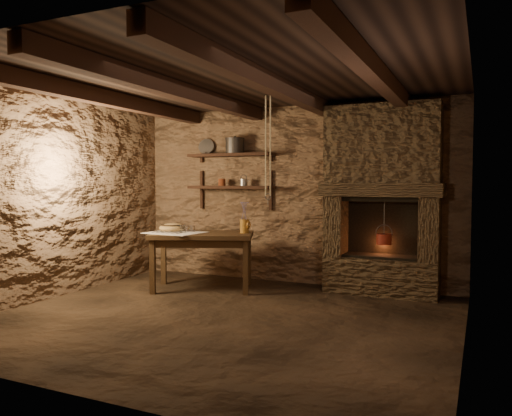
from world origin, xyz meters
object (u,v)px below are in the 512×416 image
at_px(work_table, 203,259).
at_px(iron_stockpot, 235,147).
at_px(red_pot, 384,238).
at_px(wooden_bowl, 173,228).
at_px(stoneware_jug, 245,219).

xyz_separation_m(work_table, iron_stockpot, (0.09, 0.75, 1.48)).
height_order(work_table, red_pot, red_pot).
xyz_separation_m(wooden_bowl, iron_stockpot, (0.56, 0.70, 1.10)).
distance_m(work_table, red_pot, 2.28).
bearing_deg(iron_stockpot, stoneware_jug, -52.74).
height_order(stoneware_jug, red_pot, red_pot).
relative_size(work_table, red_pot, 2.68).
xyz_separation_m(work_table, wooden_bowl, (-0.47, 0.04, 0.38)).
bearing_deg(wooden_bowl, stoneware_jug, 9.37).
bearing_deg(work_table, stoneware_jug, -0.01).
bearing_deg(stoneware_jug, red_pot, 29.63).
height_order(work_table, iron_stockpot, iron_stockpot).
bearing_deg(stoneware_jug, work_table, -142.67).
relative_size(iron_stockpot, red_pot, 0.48).
bearing_deg(red_pot, work_table, -163.89).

